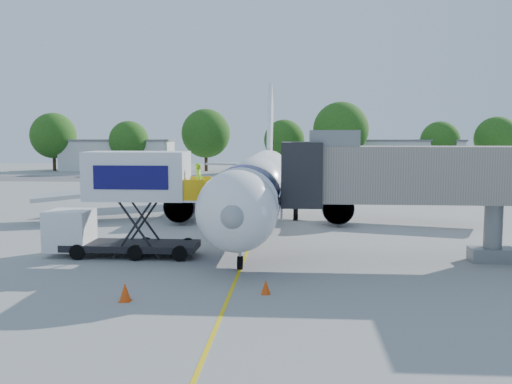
# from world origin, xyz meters

# --- Properties ---
(ground) EXTENTS (160.00, 160.00, 0.00)m
(ground) POSITION_xyz_m (0.00, 0.00, 0.00)
(ground) COLOR gray
(ground) RESTS_ON ground
(guidance_line) EXTENTS (0.15, 70.00, 0.01)m
(guidance_line) POSITION_xyz_m (0.00, 0.00, 0.01)
(guidance_line) COLOR yellow
(guidance_line) RESTS_ON ground
(taxiway_strip) EXTENTS (120.00, 10.00, 0.01)m
(taxiway_strip) POSITION_xyz_m (0.00, 42.00, 0.00)
(taxiway_strip) COLOR #59595B
(taxiway_strip) RESTS_ON ground
(aircraft) EXTENTS (34.17, 37.73, 11.35)m
(aircraft) POSITION_xyz_m (0.00, 4.12, 2.95)
(aircraft) COLOR white
(aircraft) RESTS_ON ground
(jet_bridge) EXTENTS (13.90, 3.20, 6.60)m
(jet_bridge) POSITION_xyz_m (7.99, -7.00, 4.34)
(jet_bridge) COLOR gray
(jet_bridge) RESTS_ON ground
(catering_hiloader) EXTENTS (8.50, 2.44, 5.50)m
(catering_hiloader) POSITION_xyz_m (-6.26, -7.00, 2.76)
(catering_hiloader) COLOR black
(catering_hiloader) RESTS_ON ground
(ground_tug) EXTENTS (3.89, 2.73, 1.41)m
(ground_tug) POSITION_xyz_m (-3.23, -16.42, 0.74)
(ground_tug) COLOR white
(ground_tug) RESTS_ON ground
(safety_cone_a) EXTENTS (0.38, 0.38, 0.61)m
(safety_cone_a) POSITION_xyz_m (1.44, -13.58, 0.29)
(safety_cone_a) COLOR #E2450B
(safety_cone_a) RESTS_ON ground
(safety_cone_b) EXTENTS (0.46, 0.46, 0.74)m
(safety_cone_b) POSITION_xyz_m (-3.92, -14.95, 0.35)
(safety_cone_b) COLOR #E2450B
(safety_cone_b) RESTS_ON ground
(outbuilding_left) EXTENTS (18.40, 8.40, 5.30)m
(outbuilding_left) POSITION_xyz_m (-28.00, 60.00, 2.66)
(outbuilding_left) COLOR silver
(outbuilding_left) RESTS_ON ground
(outbuilding_right) EXTENTS (16.40, 7.40, 5.30)m
(outbuilding_right) POSITION_xyz_m (22.00, 62.00, 2.66)
(outbuilding_right) COLOR silver
(outbuilding_right) RESTS_ON ground
(tree_a) EXTENTS (7.65, 7.65, 9.76)m
(tree_a) POSITION_xyz_m (-38.29, 57.69, 5.92)
(tree_a) COLOR #382314
(tree_a) RESTS_ON ground
(tree_b) EXTENTS (6.56, 6.56, 8.37)m
(tree_b) POSITION_xyz_m (-25.10, 56.88, 5.08)
(tree_b) COLOR #382314
(tree_b) RESTS_ON ground
(tree_c) EXTENTS (8.14, 8.14, 10.37)m
(tree_c) POSITION_xyz_m (-12.51, 58.63, 6.30)
(tree_c) COLOR #382314
(tree_c) RESTS_ON ground
(tree_d) EXTENTS (6.75, 6.75, 8.61)m
(tree_d) POSITION_xyz_m (0.54, 59.28, 5.22)
(tree_d) COLOR #382314
(tree_d) RESTS_ON ground
(tree_e) EXTENTS (8.92, 8.92, 11.37)m
(tree_e) POSITION_xyz_m (9.67, 56.56, 6.90)
(tree_e) COLOR #382314
(tree_e) RESTS_ON ground
(tree_f) EXTENTS (6.53, 6.53, 8.33)m
(tree_f) POSITION_xyz_m (26.41, 60.97, 5.05)
(tree_f) COLOR #382314
(tree_f) RESTS_ON ground
(tree_g) EXTENTS (7.06, 7.06, 9.01)m
(tree_g) POSITION_xyz_m (34.56, 57.98, 5.46)
(tree_g) COLOR #382314
(tree_g) RESTS_ON ground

